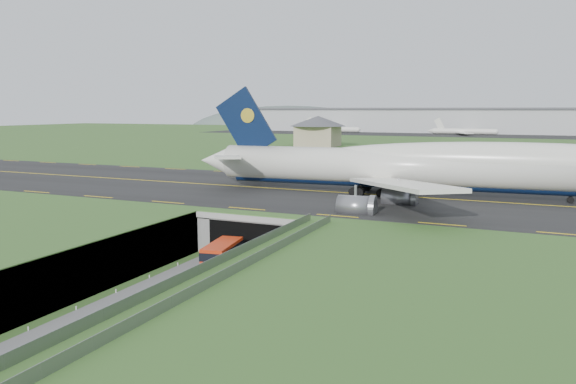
% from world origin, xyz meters
% --- Properties ---
extents(ground, '(900.00, 900.00, 0.00)m').
position_xyz_m(ground, '(0.00, 0.00, 0.00)').
color(ground, '#315622').
rests_on(ground, ground).
extents(airfield_deck, '(800.00, 800.00, 6.00)m').
position_xyz_m(airfield_deck, '(0.00, 0.00, 3.00)').
color(airfield_deck, gray).
rests_on(airfield_deck, ground).
extents(trench_road, '(12.00, 75.00, 0.20)m').
position_xyz_m(trench_road, '(0.00, -7.50, 0.10)').
color(trench_road, slate).
rests_on(trench_road, ground).
extents(taxiway, '(800.00, 44.00, 0.18)m').
position_xyz_m(taxiway, '(0.00, 33.00, 6.09)').
color(taxiway, black).
rests_on(taxiway, airfield_deck).
extents(tunnel_portal, '(17.00, 22.30, 6.00)m').
position_xyz_m(tunnel_portal, '(0.00, 16.71, 3.33)').
color(tunnel_portal, gray).
rests_on(tunnel_portal, ground).
extents(guideway, '(3.00, 53.00, 7.05)m').
position_xyz_m(guideway, '(11.00, -19.11, 5.32)').
color(guideway, '#A8A8A3').
rests_on(guideway, ground).
extents(jumbo_jet, '(89.40, 58.28, 19.32)m').
position_xyz_m(jumbo_jet, '(22.23, 35.03, 11.19)').
color(jumbo_jet, silver).
rests_on(jumbo_jet, ground).
extents(shuttle_tram, '(4.40, 8.57, 3.32)m').
position_xyz_m(shuttle_tram, '(-0.29, 1.85, 1.82)').
color(shuttle_tram, red).
rests_on(shuttle_tram, ground).
extents(service_building, '(23.35, 23.35, 12.08)m').
position_xyz_m(service_building, '(-42.42, 148.18, 13.16)').
color(service_building, tan).
rests_on(service_building, ground).
extents(cargo_terminal, '(320.00, 67.00, 15.60)m').
position_xyz_m(cargo_terminal, '(0.01, 299.41, 13.96)').
color(cargo_terminal, '#B2B2B2').
rests_on(cargo_terminal, ground).
extents(distant_hills, '(700.00, 91.00, 60.00)m').
position_xyz_m(distant_hills, '(64.38, 430.00, -4.00)').
color(distant_hills, '#51615B').
rests_on(distant_hills, ground).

